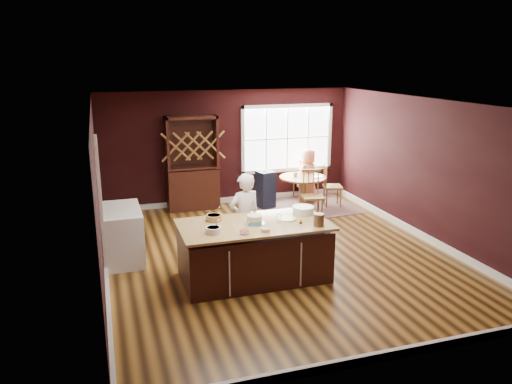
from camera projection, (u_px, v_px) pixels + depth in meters
The scene contains 28 objects.
room_shell at pixel (278, 181), 8.66m from camera, with size 7.00×7.00×7.00m.
window at pixel (287, 138), 12.25m from camera, with size 2.36×0.10×1.66m, color white, non-canonical shape.
doorway at pixel (101, 204), 8.43m from camera, with size 0.08×1.26×2.13m, color white, non-canonical shape.
kitchen_island at pixel (254, 252), 7.90m from camera, with size 2.34×1.23×0.92m.
dining_table at pixel (303, 186), 11.61m from camera, with size 1.08×1.08×0.75m.
baker at pixel (245, 218), 8.48m from camera, with size 0.57×0.38×1.56m, color silver.
layer_cake at pixel (254, 219), 7.75m from camera, with size 0.34×0.34×0.14m, color silver, non-canonical shape.
bowl_blue at pixel (213, 230), 7.35m from camera, with size 0.23×0.23×0.09m, color white.
bowl_yellow at pixel (214, 218), 7.90m from camera, with size 0.25×0.25×0.10m, color olive.
bowl_pink at pixel (244, 232), 7.31m from camera, with size 0.15×0.15×0.06m, color silver.
bowl_olive at pixel (265, 230), 7.42m from camera, with size 0.14×0.14×0.05m, color beige.
drinking_glass at pixel (279, 219), 7.77m from camera, with size 0.08×0.08×0.16m, color silver.
dinner_plate at pixel (287, 219), 7.98m from camera, with size 0.30×0.30×0.02m, color #F0E7A2.
white_tub at pixel (303, 210), 8.26m from camera, with size 0.35×0.35×0.12m, color silver.
stoneware_crock at pixel (319, 220), 7.64m from camera, with size 0.16×0.16×0.20m, color brown.
toy_figurine at pixel (301, 221), 7.76m from camera, with size 0.05×0.05×0.08m, color yellow, non-canonical shape.
rug at pixel (302, 207), 11.74m from camera, with size 2.42×1.87×0.01m, color brown.
chair_east at pixel (333, 185), 11.77m from camera, with size 0.43×0.41×1.03m, color brown, non-canonical shape.
chair_south at pixel (313, 195), 10.82m from camera, with size 0.45×0.43×1.08m, color brown, non-canonical shape.
chair_north at pixel (303, 178), 12.45m from camera, with size 0.43×0.41×1.02m, color brown, non-canonical shape.
seated_woman at pixel (308, 176), 12.09m from camera, with size 0.64×0.42×1.30m, color #D37B57.
high_chair at pixel (266, 189), 11.68m from camera, with size 0.37×0.37×0.90m, color #1A243F, non-canonical shape.
toddler at pixel (268, 173), 11.64m from camera, with size 0.18×0.14×0.26m, color #8CA5BF, non-canonical shape.
table_plate at pixel (317, 177), 11.51m from camera, with size 0.20×0.20×0.02m, color beige.
table_cup at pixel (295, 174), 11.59m from camera, with size 0.12×0.12×0.09m, color silver.
hutch at pixel (192, 163), 11.42m from camera, with size 1.18×0.49×2.16m, color black.
washer at pixel (124, 240), 8.38m from camera, with size 0.63×0.61×0.92m, color white.
dryer at pixel (122, 228), 8.97m from camera, with size 0.63×0.61×0.91m, color silver.
Camera 1 is at (-2.91, -7.89, 3.43)m, focal length 35.00 mm.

